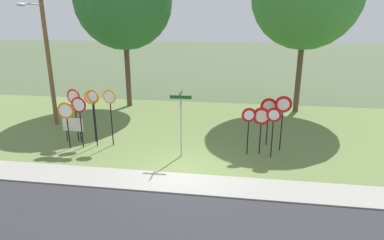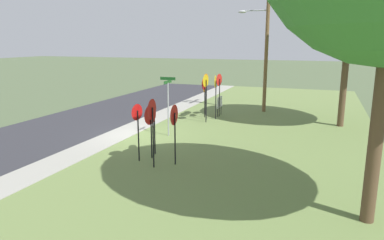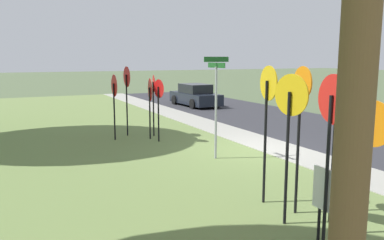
# 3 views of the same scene
# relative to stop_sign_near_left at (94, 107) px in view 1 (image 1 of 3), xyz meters

# --- Properties ---
(ground_plane) EXTENTS (160.00, 160.00, 0.00)m
(ground_plane) POSITION_rel_stop_sign_near_left_xyz_m (4.75, -2.34, -2.05)
(ground_plane) COLOR #4C5B3D
(sidewalk_strip) EXTENTS (44.00, 1.60, 0.06)m
(sidewalk_strip) POSITION_rel_stop_sign_near_left_xyz_m (4.75, -3.14, -2.02)
(sidewalk_strip) COLOR #99968C
(sidewalk_strip) RESTS_ON ground_plane
(grass_median) EXTENTS (44.00, 12.00, 0.04)m
(grass_median) POSITION_rel_stop_sign_near_left_xyz_m (4.75, 3.66, -2.03)
(grass_median) COLOR olive
(grass_median) RESTS_ON ground_plane
(stop_sign_near_left) EXTENTS (0.61, 0.13, 2.84)m
(stop_sign_near_left) POSITION_rel_stop_sign_near_left_xyz_m (0.00, 0.00, 0.00)
(stop_sign_near_left) COLOR black
(stop_sign_near_left) RESTS_ON grass_median
(stop_sign_near_right) EXTENTS (0.75, 0.16, 2.76)m
(stop_sign_near_right) POSITION_rel_stop_sign_near_left_xyz_m (-1.25, 0.48, 0.00)
(stop_sign_near_right) COLOR black
(stop_sign_near_right) RESTS_ON grass_median
(stop_sign_far_left) EXTENTS (0.73, 0.15, 2.72)m
(stop_sign_far_left) POSITION_rel_stop_sign_near_left_xyz_m (-0.31, 0.51, -0.03)
(stop_sign_far_left) COLOR black
(stop_sign_far_left) RESTS_ON grass_median
(stop_sign_far_center) EXTENTS (0.76, 0.11, 2.55)m
(stop_sign_far_center) POSITION_rel_stop_sign_near_left_xyz_m (-0.60, -0.31, -0.15)
(stop_sign_far_center) COLOR black
(stop_sign_far_center) RESTS_ON grass_median
(stop_sign_far_right) EXTENTS (0.70, 0.14, 2.84)m
(stop_sign_far_right) POSITION_rel_stop_sign_near_left_xyz_m (0.74, 0.22, 0.05)
(stop_sign_far_right) COLOR black
(stop_sign_far_right) RESTS_ON grass_median
(stop_sign_center_tall) EXTENTS (0.79, 0.12, 2.31)m
(stop_sign_center_tall) POSITION_rel_stop_sign_near_left_xyz_m (-1.20, -0.48, -0.33)
(stop_sign_center_tall) COLOR black
(stop_sign_center_tall) RESTS_ON grass_median
(yield_sign_near_left) EXTENTS (0.82, 0.15, 2.25)m
(yield_sign_near_left) POSITION_rel_stop_sign_near_left_xyz_m (7.92, 0.18, -0.34)
(yield_sign_near_left) COLOR black
(yield_sign_near_left) RESTS_ON grass_median
(yield_sign_near_right) EXTENTS (0.66, 0.16, 2.25)m
(yield_sign_near_right) POSITION_rel_stop_sign_near_left_xyz_m (7.35, 0.05, -0.35)
(yield_sign_near_right) COLOR black
(yield_sign_near_right) RESTS_ON grass_median
(yield_sign_far_left) EXTENTS (0.80, 0.10, 2.40)m
(yield_sign_far_left) POSITION_rel_stop_sign_near_left_xyz_m (8.31, 1.41, -0.22)
(yield_sign_far_left) COLOR black
(yield_sign_far_left) RESTS_ON grass_median
(yield_sign_far_right) EXTENTS (0.80, 0.11, 2.68)m
(yield_sign_far_right) POSITION_rel_stop_sign_near_left_xyz_m (8.91, 0.76, 0.01)
(yield_sign_far_right) COLOR black
(yield_sign_far_right) RESTS_ON grass_median
(yield_sign_center) EXTENTS (0.66, 0.16, 2.35)m
(yield_sign_center) POSITION_rel_stop_sign_near_left_xyz_m (8.42, -0.14, -0.27)
(yield_sign_center) COLOR black
(yield_sign_center) RESTS_ON grass_median
(street_name_post) EXTENTS (0.96, 0.82, 3.03)m
(street_name_post) POSITION_rel_stop_sign_near_left_xyz_m (4.36, -0.60, -0.22)
(street_name_post) COLOR #9EA0A8
(street_name_post) RESTS_ON grass_median
(utility_pole) EXTENTS (2.10, 2.13, 9.41)m
(utility_pole) POSITION_rel_stop_sign_near_left_xyz_m (-3.91, 2.84, 3.04)
(utility_pole) COLOR brown
(utility_pole) RESTS_ON grass_median
(notice_board) EXTENTS (1.10, 0.07, 1.25)m
(notice_board) POSITION_rel_stop_sign_near_left_xyz_m (-1.46, 0.46, -1.18)
(notice_board) COLOR black
(notice_board) RESTS_ON grass_median
(oak_tree_left) EXTENTS (6.50, 6.50, 10.49)m
(oak_tree_left) POSITION_rel_stop_sign_near_left_xyz_m (-1.02, 7.81, 5.21)
(oak_tree_left) COLOR brown
(oak_tree_left) RESTS_ON grass_median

